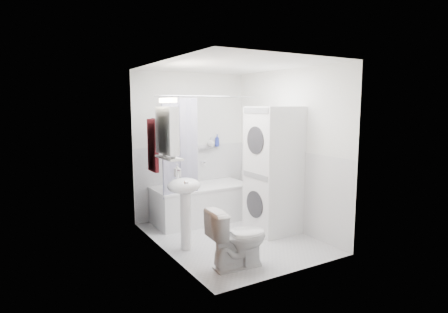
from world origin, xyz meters
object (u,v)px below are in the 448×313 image
bathtub (201,201)px  washer_dryer (273,170)px  sink (184,197)px  toilet (238,238)px

bathtub → washer_dryer: size_ratio=0.83×
sink → toilet: sink is taller
washer_dryer → sink: bearing=-179.4°
sink → washer_dryer: washer_dryer is taller
sink → bathtub: bearing=53.1°
bathtub → toilet: 1.83m
washer_dryer → bathtub: bearing=125.8°
toilet → washer_dryer: bearing=-50.8°
sink → toilet: 0.93m
toilet → sink: bearing=24.8°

